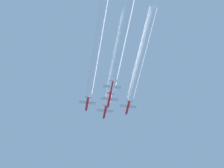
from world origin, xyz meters
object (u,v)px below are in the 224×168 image
Objects in this scene: jet_left_wingman at (87,103)px; jet_slot at (109,100)px; jet_right_wingman at (128,107)px; jet_lead at (105,112)px; jet_high_trail at (112,88)px.

jet_slot is (9.95, -6.20, -1.86)m from jet_left_wingman.
jet_slot is at bearing -146.75° from jet_right_wingman.
jet_high_trail is at bearing -89.89° from jet_lead.
jet_right_wingman is 19.74m from jet_high_trail.
jet_left_wingman reaches higher than jet_high_trail.
jet_left_wingman is at bearing -178.84° from jet_right_wingman.
jet_right_wingman reaches higher than jet_left_wingman.
jet_lead is 12.58m from jet_right_wingman.
jet_slot is at bearing -88.76° from jet_lead.
jet_lead is 1.00× the size of jet_high_trail.
jet_left_wingman is at bearing 121.11° from jet_high_trail.
jet_high_trail is at bearing -91.43° from jet_slot.
jet_lead is 23.94m from jet_high_trail.
jet_left_wingman is 1.00× the size of jet_high_trail.
jet_left_wingman is 20.03m from jet_right_wingman.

